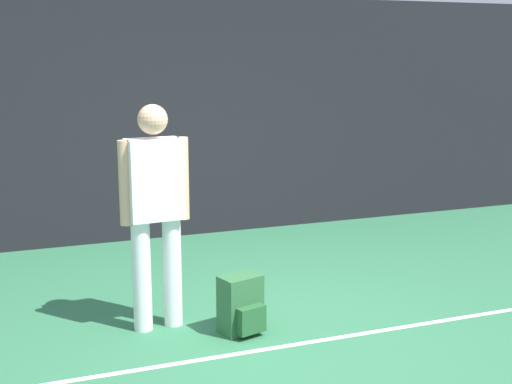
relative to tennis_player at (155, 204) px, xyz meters
The scene contains 5 objects.
ground_plane 1.32m from the tennis_player, 27.19° to the right, with size 12.00×12.00×0.00m, color #2D6B47.
back_fence 2.74m from the tennis_player, 72.95° to the left, with size 10.00×0.10×2.69m, color black.
court_line 1.42m from the tennis_player, 40.32° to the right, with size 9.00×0.05×0.00m, color white.
tennis_player is the anchor object (origin of this frame).
backpack 1.00m from the tennis_player, 30.26° to the right, with size 0.34×0.34×0.44m.
Camera 1 is at (-1.84, -4.47, 2.06)m, focal length 47.98 mm.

